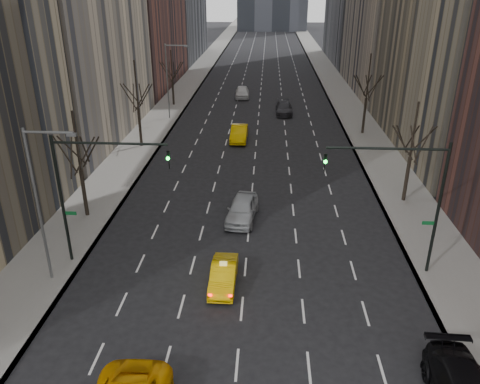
# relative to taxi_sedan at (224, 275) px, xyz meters

# --- Properties ---
(sidewalk_left) EXTENTS (4.50, 320.00, 0.15)m
(sidewalk_left) POSITION_rel_taxi_sedan_xyz_m (-11.09, 59.94, -0.59)
(sidewalk_left) COLOR slate
(sidewalk_left) RESTS_ON ground
(sidewalk_right) EXTENTS (4.50, 320.00, 0.15)m
(sidewalk_right) POSITION_rel_taxi_sedan_xyz_m (13.41, 59.94, -0.59)
(sidewalk_right) COLOR slate
(sidewalk_right) RESTS_ON ground
(tree_lw_b) EXTENTS (3.36, 3.50, 7.82)m
(tree_lw_b) POSITION_rel_taxi_sedan_xyz_m (-10.84, 7.94, 3.05)
(tree_lw_b) COLOR black
(tree_lw_b) RESTS_ON ground
(tree_lw_c) EXTENTS (3.36, 3.50, 8.74)m
(tree_lw_c) POSITION_rel_taxi_sedan_xyz_m (-10.84, 23.94, 3.37)
(tree_lw_c) COLOR black
(tree_lw_c) RESTS_ON ground
(tree_lw_d) EXTENTS (3.36, 3.50, 7.36)m
(tree_lw_d) POSITION_rel_taxi_sedan_xyz_m (-10.84, 41.94, 2.90)
(tree_lw_d) COLOR black
(tree_lw_d) RESTS_ON ground
(tree_rw_b) EXTENTS (3.36, 3.50, 7.82)m
(tree_rw_b) POSITION_rel_taxi_sedan_xyz_m (13.16, 11.94, 3.05)
(tree_rw_b) COLOR black
(tree_rw_b) RESTS_ON ground
(tree_rw_c) EXTENTS (3.36, 3.50, 8.74)m
(tree_rw_c) POSITION_rel_taxi_sedan_xyz_m (13.16, 29.94, 3.37)
(tree_rw_c) COLOR black
(tree_rw_c) RESTS_ON ground
(traffic_mast_left) EXTENTS (6.69, 0.39, 8.00)m
(traffic_mast_left) POSITION_rel_taxi_sedan_xyz_m (-7.95, 1.94, 4.82)
(traffic_mast_left) COLOR black
(traffic_mast_left) RESTS_ON ground
(traffic_mast_right) EXTENTS (6.69, 0.39, 8.00)m
(traffic_mast_right) POSITION_rel_taxi_sedan_xyz_m (10.26, 1.94, 4.82)
(traffic_mast_right) COLOR black
(traffic_mast_right) RESTS_ON ground
(streetlight_near) EXTENTS (2.83, 0.22, 9.00)m
(streetlight_near) POSITION_rel_taxi_sedan_xyz_m (-9.68, -0.06, 4.95)
(streetlight_near) COLOR slate
(streetlight_near) RESTS_ON ground
(streetlight_far) EXTENTS (2.83, 0.22, 9.00)m
(streetlight_far) POSITION_rel_taxi_sedan_xyz_m (-9.68, 34.94, 4.95)
(streetlight_far) COLOR slate
(streetlight_far) RESTS_ON ground
(taxi_sedan) EXTENTS (1.45, 4.05, 1.33)m
(taxi_sedan) POSITION_rel_taxi_sedan_xyz_m (0.00, 0.00, 0.00)
(taxi_sedan) COLOR #E4B204
(taxi_sedan) RESTS_ON ground
(silver_sedan_ahead) EXTENTS (2.51, 5.10, 1.67)m
(silver_sedan_ahead) POSITION_rel_taxi_sedan_xyz_m (0.62, 8.20, 0.17)
(silver_sedan_ahead) COLOR #AAADB2
(silver_sedan_ahead) RESTS_ON ground
(far_taxi) EXTENTS (1.80, 4.98, 1.63)m
(far_taxi) POSITION_rel_taxi_sedan_xyz_m (-0.73, 26.69, 0.15)
(far_taxi) COLOR #DCAB04
(far_taxi) RESTS_ON ground
(far_suv_grey) EXTENTS (2.19, 5.26, 1.52)m
(far_suv_grey) POSITION_rel_taxi_sedan_xyz_m (4.43, 38.30, 0.09)
(far_suv_grey) COLOR #2A2A2E
(far_suv_grey) RESTS_ON ground
(far_car_white) EXTENTS (2.19, 5.01, 1.68)m
(far_car_white) POSITION_rel_taxi_sedan_xyz_m (-1.54, 47.33, 0.17)
(far_car_white) COLOR silver
(far_car_white) RESTS_ON ground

